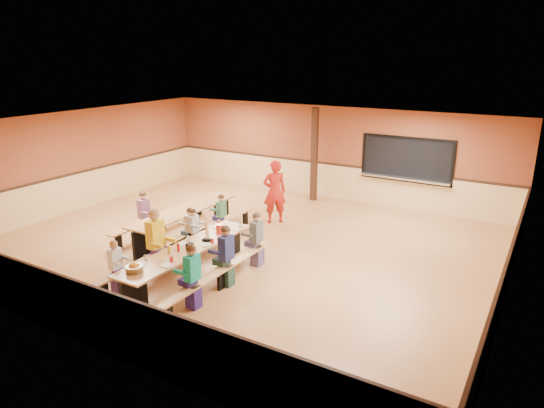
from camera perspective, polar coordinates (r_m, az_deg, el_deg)
The scene contains 23 objects.
ground at distance 12.26m, azimuth -3.37°, elevation -4.76°, with size 12.00×12.00×0.00m, color #9F683C.
room_envelope at distance 12.02m, azimuth -3.43°, elevation -1.71°, with size 12.04×10.04×3.02m.
kitchen_pass_through at distance 15.17m, azimuth 15.53°, elevation 4.84°, with size 2.78×0.28×1.38m.
structural_post at distance 15.60m, azimuth 5.00°, elevation 5.79°, with size 0.18×0.18×3.00m, color black.
cafeteria_table_main at distance 10.34m, azimuth -9.79°, elevation -6.18°, with size 1.91×3.70×0.74m.
cafeteria_table_second at distance 12.79m, azimuth -10.12°, elevation -1.55°, with size 1.91×3.70×0.74m.
seated_child_white_left at distance 10.09m, azimuth -17.88°, elevation -7.17°, with size 0.33×0.27×1.13m, color white, non-canonical shape.
seated_adult_yellow at distance 10.74m, azimuth -13.49°, elevation -4.35°, with size 0.49×0.40×1.46m, color yellow, non-canonical shape.
seated_child_grey_left at distance 11.66m, azimuth -9.18°, elevation -3.23°, with size 0.32×0.26×1.11m, color silver, non-canonical shape.
seated_child_teal_right at distance 9.21m, azimuth -9.32°, elevation -8.49°, with size 0.39×0.32×1.26m, color #129682, non-canonical shape.
seated_child_navy_right at distance 9.97m, azimuth -5.38°, elevation -6.16°, with size 0.41×0.33×1.29m, color navy, non-canonical shape.
seated_child_char_right at distance 10.86m, azimuth -1.81°, elevation -4.22°, with size 0.38×0.31×1.24m, color #484F52, non-canonical shape.
seated_child_purple_sec at distance 12.86m, azimuth -14.79°, elevation -1.30°, with size 0.39×0.32×1.25m, color #8D5A83, non-canonical shape.
seated_child_green_sec at distance 12.61m, azimuth -5.95°, elevation -1.43°, with size 0.33×0.27×1.14m, color #3A7651, non-canonical shape.
seated_child_tan_sec at distance 11.71m, azimuth -9.54°, elevation -3.12°, with size 0.33×0.27×1.12m, color #C4B29A, non-canonical shape.
standing_woman at distance 13.54m, azimuth 0.30°, elevation 1.46°, with size 0.66×0.43×1.81m, color red.
punch_pitcher at distance 10.89m, azimuth -6.21°, elevation -2.94°, with size 0.16×0.16×0.22m, color red.
chip_bowl at distance 9.37m, azimuth -15.90°, elevation -7.26°, with size 0.32×0.32×0.15m, color orange, non-canonical shape.
napkin_dispenser at distance 10.16m, azimuth -9.68°, elevation -4.90°, with size 0.10×0.14×0.13m, color black.
condiment_mustard at distance 10.01m, azimuth -12.01°, elevation -5.27°, with size 0.06×0.06×0.17m, color yellow.
condiment_ketchup at distance 10.09m, azimuth -10.97°, elevation -5.02°, with size 0.06×0.06×0.17m, color #B2140F.
table_paddle at distance 10.50m, azimuth -7.65°, elevation -3.64°, with size 0.16×0.16×0.56m.
place_settings at distance 10.24m, azimuth -9.86°, elevation -4.79°, with size 0.65×3.30×0.11m, color beige, non-canonical shape.
Camera 1 is at (6.41, -9.39, 4.61)m, focal length 32.00 mm.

